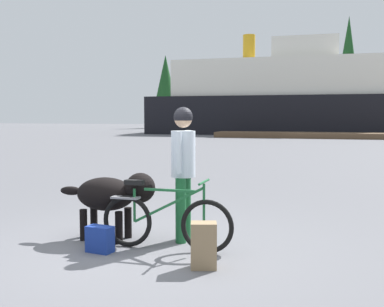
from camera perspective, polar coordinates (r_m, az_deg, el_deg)
ground_plane at (r=6.01m, az=-6.87°, el=-11.52°), size 160.00×160.00×0.00m
bicycle at (r=5.90m, az=-3.29°, el=-8.13°), size 1.70×0.44×0.88m
person_cyclist at (r=6.20m, az=-1.07°, el=-0.80°), size 0.32×0.53×1.78m
dog at (r=6.41m, az=-9.56°, el=-4.89°), size 1.38×0.53×0.92m
backpack at (r=5.23m, az=1.42°, el=-11.04°), size 0.32×0.27×0.51m
handbag_pannier at (r=5.95m, az=-11.07°, el=-10.12°), size 0.34×0.23×0.32m
dock_pier at (r=36.11m, az=15.95°, el=2.12°), size 16.41×2.84×0.40m
ferry_boat at (r=43.31m, az=10.58°, el=6.53°), size 22.89×7.74×8.94m
sailboat_moored at (r=43.79m, az=11.92°, el=2.97°), size 8.60×2.41×7.48m
pine_tree_far_left at (r=62.48m, az=-3.22°, el=8.82°), size 2.88×2.88×9.53m
pine_tree_center at (r=59.37m, az=18.35°, el=10.75°), size 2.95×2.95×13.26m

